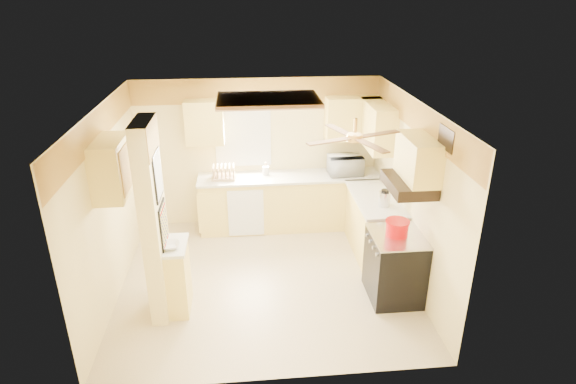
{
  "coord_description": "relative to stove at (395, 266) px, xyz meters",
  "views": [
    {
      "loc": [
        -0.25,
        -5.79,
        3.86
      ],
      "look_at": [
        0.35,
        0.35,
        1.19
      ],
      "focal_mm": 30.0,
      "sensor_mm": 36.0,
      "label": 1
    }
  ],
  "objects": [
    {
      "name": "upper_cab_left_wall",
      "position": [
        -3.49,
        0.3,
        1.39
      ],
      "size": [
        0.35,
        0.75,
        0.7
      ],
      "primitive_type": "cube",
      "color": "#FFE878",
      "rests_on": "wall_left"
    },
    {
      "name": "countertop_back",
      "position": [
        -1.17,
        2.14,
        0.46
      ],
      "size": [
        3.04,
        0.64,
        0.04
      ],
      "primitive_type": "cube",
      "color": "silver",
      "rests_on": "lower_cabinets_back"
    },
    {
      "name": "poster_nashville",
      "position": [
        -2.91,
        0.0,
        0.74
      ],
      "size": [
        0.02,
        0.42,
        0.57
      ],
      "color": "black",
      "rests_on": "partition_column"
    },
    {
      "name": "ceiling_light_panel",
      "position": [
        -1.57,
        1.05,
        2.0
      ],
      "size": [
        1.35,
        0.95,
        0.06
      ],
      "color": "brown",
      "rests_on": "ceiling"
    },
    {
      "name": "lower_cabinets_right",
      "position": [
        0.03,
        1.15,
        -0.01
      ],
      "size": [
        0.6,
        1.4,
        0.9
      ],
      "primitive_type": "cube",
      "color": "#FFE878",
      "rests_on": "floor"
    },
    {
      "name": "wall_back",
      "position": [
        -1.67,
        2.45,
        0.79
      ],
      "size": [
        4.0,
        0.0,
        4.0
      ],
      "primitive_type": "plane",
      "rotation": [
        1.57,
        0.0,
        0.0
      ],
      "color": "#F1DB93",
      "rests_on": "floor"
    },
    {
      "name": "upper_cab_over_stove",
      "position": [
        0.16,
        0.0,
        1.49
      ],
      "size": [
        0.35,
        0.76,
        0.52
      ],
      "primitive_type": "cube",
      "color": "#FFE878",
      "rests_on": "wall_right"
    },
    {
      "name": "upper_cab_back_left",
      "position": [
        -2.52,
        2.27,
        1.39
      ],
      "size": [
        0.6,
        0.35,
        0.7
      ],
      "primitive_type": "cube",
      "color": "#FFE878",
      "rests_on": "wall_back"
    },
    {
      "name": "dutch_oven",
      "position": [
        -0.01,
        0.01,
        0.56
      ],
      "size": [
        0.31,
        0.31,
        0.2
      ],
      "color": "red",
      "rests_on": "stove"
    },
    {
      "name": "countertop_right",
      "position": [
        0.02,
        1.15,
        0.46
      ],
      "size": [
        0.64,
        1.44,
        0.04
      ],
      "primitive_type": "cube",
      "color": "silver",
      "rests_on": "lower_cabinets_right"
    },
    {
      "name": "vent_grate",
      "position": [
        0.31,
        -0.35,
        1.84
      ],
      "size": [
        0.02,
        0.4,
        0.25
      ],
      "primitive_type": "cube",
      "color": "black",
      "rests_on": "wall_right"
    },
    {
      "name": "wall_left",
      "position": [
        -3.67,
        0.55,
        0.79
      ],
      "size": [
        0.0,
        3.8,
        3.8
      ],
      "primitive_type": "plane",
      "rotation": [
        1.57,
        0.0,
        1.57
      ],
      "color": "#F1DB93",
      "rests_on": "floor"
    },
    {
      "name": "range_hood",
      "position": [
        0.07,
        0.0,
        1.16
      ],
      "size": [
        0.5,
        0.76,
        0.14
      ],
      "primitive_type": "cube",
      "color": "black",
      "rests_on": "upper_cab_over_stove"
    },
    {
      "name": "kettle",
      "position": [
        0.05,
        0.83,
        0.6
      ],
      "size": [
        0.16,
        0.16,
        0.25
      ],
      "color": "silver",
      "rests_on": "countertop_right"
    },
    {
      "name": "wall_right",
      "position": [
        0.33,
        0.55,
        0.79
      ],
      "size": [
        0.0,
        3.8,
        3.8
      ],
      "primitive_type": "plane",
      "rotation": [
        1.57,
        0.0,
        -1.57
      ],
      "color": "#F1DB93",
      "rests_on": "floor"
    },
    {
      "name": "upper_cab_back_right",
      "position": [
        -0.12,
        2.27,
        1.39
      ],
      "size": [
        0.9,
        0.35,
        0.7
      ],
      "primitive_type": "cube",
      "color": "#FFE878",
      "rests_on": "wall_back"
    },
    {
      "name": "partition_column",
      "position": [
        -3.02,
        0.0,
        0.79
      ],
      "size": [
        0.2,
        0.7,
        2.5
      ],
      "primitive_type": "cube",
      "color": "#F1DB93",
      "rests_on": "floor"
    },
    {
      "name": "floor",
      "position": [
        -1.67,
        0.55,
        -0.46
      ],
      "size": [
        4.0,
        4.0,
        0.0
      ],
      "primitive_type": "plane",
      "color": "beige",
      "rests_on": "ground"
    },
    {
      "name": "poster_menu",
      "position": [
        -2.91,
        0.0,
        1.39
      ],
      "size": [
        0.02,
        0.42,
        0.57
      ],
      "color": "black",
      "rests_on": "partition_column"
    },
    {
      "name": "window",
      "position": [
        -1.92,
        2.44,
        1.09
      ],
      "size": [
        0.92,
        0.02,
        1.02
      ],
      "color": "white",
      "rests_on": "wall_back"
    },
    {
      "name": "ceiling_fan",
      "position": [
        -0.67,
        -0.15,
        1.83
      ],
      "size": [
        1.15,
        1.15,
        0.26
      ],
      "color": "gold",
      "rests_on": "ceiling"
    },
    {
      "name": "dishwasher_panel",
      "position": [
        -1.92,
        1.84,
        -0.03
      ],
      "size": [
        0.58,
        0.02,
        0.8
      ],
      "primitive_type": "cube",
      "color": "white",
      "rests_on": "lower_cabinets_back"
    },
    {
      "name": "upper_cab_right",
      "position": [
        0.16,
        1.8,
        1.39
      ],
      "size": [
        0.35,
        1.0,
        0.7
      ],
      "primitive_type": "cube",
      "color": "#FFE878",
      "rests_on": "wall_right"
    },
    {
      "name": "dish_rack",
      "position": [
        -2.26,
        2.12,
        0.56
      ],
      "size": [
        0.4,
        0.31,
        0.22
      ],
      "color": "#DAB47D",
      "rests_on": "countertop_back"
    },
    {
      "name": "microwave",
      "position": [
        -0.24,
        2.13,
        0.63
      ],
      "size": [
        0.58,
        0.4,
        0.31
      ],
      "primitive_type": "imported",
      "rotation": [
        0.0,
        0.0,
        3.18
      ],
      "color": "white",
      "rests_on": "countertop_back"
    },
    {
      "name": "wallpaper_border",
      "position": [
        -1.67,
        2.43,
        1.84
      ],
      "size": [
        4.0,
        0.02,
        0.4
      ],
      "primitive_type": "cube",
      "color": "gold",
      "rests_on": "wall_back"
    },
    {
      "name": "stove",
      "position": [
        0.0,
        0.0,
        0.0
      ],
      "size": [
        0.68,
        0.77,
        0.92
      ],
      "color": "black",
      "rests_on": "floor"
    },
    {
      "name": "lower_cabinets_back",
      "position": [
        -1.17,
        2.15,
        -0.01
      ],
      "size": [
        3.0,
        0.6,
        0.9
      ],
      "primitive_type": "cube",
      "color": "#FFE878",
      "rests_on": "floor"
    },
    {
      "name": "partition_ledge",
      "position": [
        -2.8,
        0.0,
        -0.01
      ],
      "size": [
        0.25,
        0.55,
        0.9
      ],
      "primitive_type": "cube",
      "color": "#FFE878",
      "rests_on": "floor"
    },
    {
      "name": "wall_front",
      "position": [
        -1.67,
        -1.35,
        0.79
      ],
      "size": [
        4.0,
        0.0,
        4.0
      ],
      "primitive_type": "plane",
      "rotation": [
        -1.57,
        0.0,
        0.0
      ],
      "color": "#F1DB93",
      "rests_on": "floor"
    },
    {
      "name": "ceiling",
      "position": [
        -1.67,
        0.55,
        2.04
      ],
      "size": [
        4.0,
        4.0,
        0.0
      ],
      "primitive_type": "plane",
      "rotation": [
        3.14,
        0.0,
        0.0
      ],
      "color": "white",
      "rests_on": "wall_back"
    },
    {
      "name": "ledge_top",
      "position": [
        -2.8,
        0.0,
        0.46
      ],
      "size": [
        0.28,
        0.58,
        0.04
      ],
      "primitive_type": "cube",
      "color": "silver",
      "rests_on": "partition_ledge"
    },
    {
      "name": "utensil_crock",
      "position": [
        -1.56,
        2.23,
        0.55
      ],
      "size": [
        0.11,
        0.11,
        0.22
      ],
      "color": "white",
      "rests_on": "countertop_back"
    },
    {
      "name": "bowl",
      "position": [
        -2.84,
        -0.08,
        0.51
      ],
      "size": [
        0.28,
        0.28,
        0.06
      ],
      "primitive_type": "imported",
      "rotation": [
        0.0,
        0.0,
        0.18
      ],
      "color": "white",
      "rests_on": "ledge_top"
    }
  ]
}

